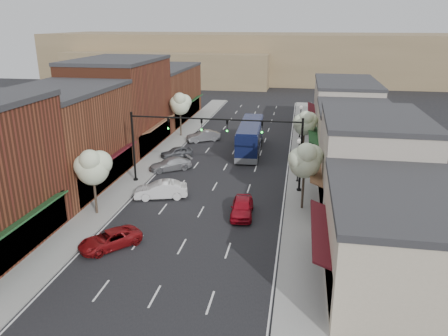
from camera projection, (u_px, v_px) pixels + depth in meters
The scene contains 29 objects.
ground at pixel (195, 222), 34.57m from camera, with size 160.00×160.00×0.00m, color black.
sidewalk_left at pixel (164, 151), 53.19m from camera, with size 2.80×73.00×0.15m, color gray.
sidewalk_right at pixel (304, 158), 50.42m from camera, with size 2.80×73.00×0.15m, color gray.
curb_left at pixel (175, 152), 52.96m from camera, with size 0.25×73.00×0.17m, color gray.
curb_right at pixel (291, 158), 50.65m from camera, with size 0.25×73.00×0.17m, color gray.
bldg_left_midnear at pixel (62, 138), 41.03m from camera, with size 10.14×14.10×9.40m.
bldg_left_midfar at pixel (120, 104), 53.85m from camera, with size 10.14×14.10×10.90m.
bldg_left_far at pixel (161, 94), 69.18m from camera, with size 10.14×18.10×8.40m.
bldg_right_near at pixel (396, 239), 25.78m from camera, with size 9.14×12.10×5.90m.
bldg_right_midnear at pixel (370, 162), 36.65m from camera, with size 9.14×12.10×7.90m.
bldg_right_midfar at pixel (354, 135), 48.09m from camera, with size 9.14×12.10×6.40m.
bldg_right_far at pixel (344, 107), 60.99m from camera, with size 9.14×16.10×7.40m.
hill_far at pixel (274, 57), 116.62m from camera, with size 120.00×30.00×12.00m, color #7A6647.
hill_near at pixel (171, 67), 110.19m from camera, with size 50.00×20.00×8.00m, color #7A6647.
signal_mast_right at pixel (275, 143), 39.63m from camera, with size 8.22×0.46×7.00m.
signal_mast_left at pixel (157, 137), 41.48m from camera, with size 8.22×0.46×7.00m.
tree_right_near at pixel (305, 159), 35.45m from camera, with size 2.85×2.65×5.95m.
tree_right_far at pixel (305, 122), 50.52m from camera, with size 2.85×2.65×5.43m.
tree_left_near at pixel (93, 166), 34.53m from camera, with size 2.85×2.65×5.69m.
tree_left_far at pixel (180, 103), 58.67m from camera, with size 2.85×2.65×6.13m.
lamp_post_near at pixel (299, 153), 42.12m from camera, with size 0.44×0.44×4.44m.
lamp_post_far at pixel (301, 116), 58.45m from camera, with size 0.44×0.44×4.44m.
coach_bus at pixel (250, 137), 52.75m from camera, with size 2.96×11.66×3.54m.
red_hatchback at pixel (242, 207), 35.51m from camera, with size 1.76×4.37×1.49m, color maroon.
parked_car_a at pixel (110, 240), 30.53m from camera, with size 2.03×4.41×1.22m, color maroon.
parked_car_b at pixel (161, 190), 39.06m from camera, with size 1.64×4.71×1.55m, color silver.
parked_car_c at pixel (170, 164), 46.44m from camera, with size 1.85×4.56×1.32m, color #A8A8AD.
parked_car_d at pixel (177, 152), 50.74m from camera, with size 1.51×3.75×1.28m, color #575A5F.
parked_car_e at pixel (203, 136), 57.61m from camera, with size 1.53×4.40×1.45m, color gray.
Camera 1 is at (7.71, -30.50, 15.12)m, focal length 35.00 mm.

